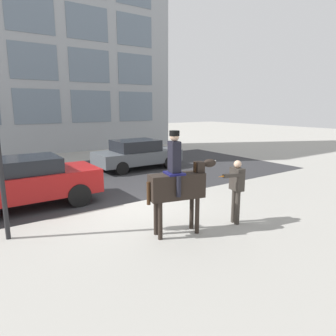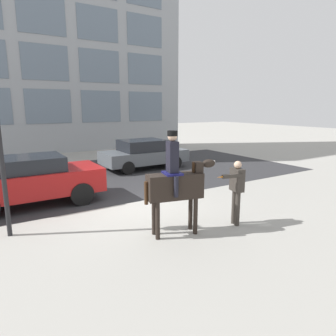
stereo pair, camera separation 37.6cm
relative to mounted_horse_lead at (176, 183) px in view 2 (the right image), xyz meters
The scene contains 6 objects.
ground_plane 2.66m from the mounted_horse_lead, 88.98° to the left, with size 80.00×80.00×0.00m, color #9E9B93.
road_surface 7.19m from the mounted_horse_lead, 89.67° to the left, with size 20.30×8.50×0.01m.
mounted_horse_lead is the anchor object (origin of this frame).
pedestrian_bystander 1.73m from the mounted_horse_lead, 11.66° to the right, with size 0.89×0.44×1.74m.
street_car_near_lane 5.09m from the mounted_horse_lead, 122.02° to the left, with size 4.29×1.94×1.58m.
street_car_far_lane 8.27m from the mounted_horse_lead, 68.18° to the left, with size 4.29×2.05×1.47m.
Camera 2 is at (-3.91, -8.15, 3.11)m, focal length 32.00 mm.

